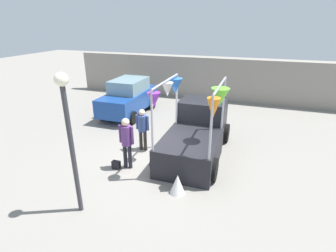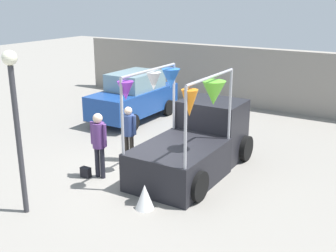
# 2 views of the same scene
# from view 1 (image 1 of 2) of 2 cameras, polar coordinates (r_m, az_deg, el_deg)

# --- Properties ---
(ground_plane) EXTENTS (60.00, 60.00, 0.00)m
(ground_plane) POSITION_cam_1_polar(r_m,az_deg,el_deg) (9.61, -0.84, -7.39)
(ground_plane) COLOR gray
(vendor_truck) EXTENTS (2.43, 4.04, 2.94)m
(vendor_truck) POSITION_cam_1_polar(r_m,az_deg,el_deg) (9.88, 6.30, -1.15)
(vendor_truck) COLOR black
(vendor_truck) RESTS_ON ground
(parked_car) EXTENTS (1.88, 4.00, 1.88)m
(parked_car) POSITION_cam_1_polar(r_m,az_deg,el_deg) (14.11, -8.59, 6.27)
(parked_car) COLOR navy
(parked_car) RESTS_ON ground
(person_customer) EXTENTS (0.53, 0.34, 1.81)m
(person_customer) POSITION_cam_1_polar(r_m,az_deg,el_deg) (8.76, -9.03, -2.67)
(person_customer) COLOR black
(person_customer) RESTS_ON ground
(person_vendor) EXTENTS (0.53, 0.34, 1.66)m
(person_vendor) POSITION_cam_1_polar(r_m,az_deg,el_deg) (9.97, -5.59, 0.03)
(person_vendor) COLOR #2D2823
(person_vendor) RESTS_ON ground
(handbag) EXTENTS (0.28, 0.16, 0.28)m
(handbag) POSITION_cam_1_polar(r_m,az_deg,el_deg) (9.20, -11.21, -8.30)
(handbag) COLOR black
(handbag) RESTS_ON ground
(street_lamp) EXTENTS (0.32, 0.32, 3.68)m
(street_lamp) POSITION_cam_1_polar(r_m,az_deg,el_deg) (6.56, -20.85, 0.01)
(street_lamp) COLOR #333338
(street_lamp) RESTS_ON ground
(brick_boundary_wall) EXTENTS (18.00, 0.36, 2.60)m
(brick_boundary_wall) POSITION_cam_1_polar(r_m,az_deg,el_deg) (16.86, 8.95, 10.08)
(brick_boundary_wall) COLOR gray
(brick_boundary_wall) RESTS_ON ground
(folded_kite_bundle_white) EXTENTS (0.49, 0.49, 0.60)m
(folded_kite_bundle_white) POSITION_cam_1_polar(r_m,az_deg,el_deg) (7.80, 2.07, -12.52)
(folded_kite_bundle_white) COLOR white
(folded_kite_bundle_white) RESTS_ON ground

